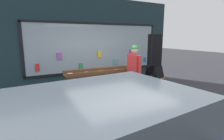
{
  "coord_description": "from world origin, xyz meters",
  "views": [
    {
      "loc": [
        -2.36,
        -4.09,
        2.0
      ],
      "look_at": [
        0.25,
        0.82,
        0.93
      ],
      "focal_mm": 28.0,
      "sensor_mm": 36.0,
      "label": 1
    }
  ],
  "objects_px": {
    "display_table_main": "(102,75)",
    "person_browsing": "(134,67)",
    "small_dog": "(146,89)",
    "sandwich_board_sign": "(154,78)"
  },
  "relations": [
    {
      "from": "display_table_main",
      "to": "person_browsing",
      "type": "xyz_separation_m",
      "value": [
        0.83,
        -0.61,
        0.27
      ]
    },
    {
      "from": "person_browsing",
      "to": "small_dog",
      "type": "bearing_deg",
      "value": -116.11
    },
    {
      "from": "person_browsing",
      "to": "sandwich_board_sign",
      "type": "height_order",
      "value": "person_browsing"
    },
    {
      "from": "person_browsing",
      "to": "sandwich_board_sign",
      "type": "distance_m",
      "value": 1.32
    },
    {
      "from": "display_table_main",
      "to": "person_browsing",
      "type": "distance_m",
      "value": 1.07
    },
    {
      "from": "display_table_main",
      "to": "small_dog",
      "type": "height_order",
      "value": "display_table_main"
    },
    {
      "from": "sandwich_board_sign",
      "to": "display_table_main",
      "type": "bearing_deg",
      "value": 149.86
    },
    {
      "from": "display_table_main",
      "to": "small_dog",
      "type": "relative_size",
      "value": 4.45
    },
    {
      "from": "small_dog",
      "to": "sandwich_board_sign",
      "type": "height_order",
      "value": "sandwich_board_sign"
    },
    {
      "from": "small_dog",
      "to": "display_table_main",
      "type": "bearing_deg",
      "value": 28.69
    }
  ]
}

